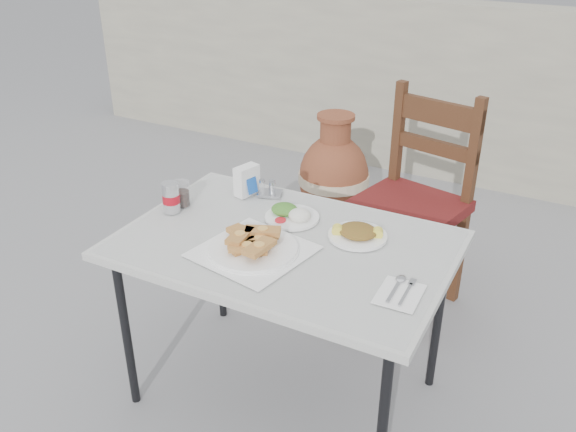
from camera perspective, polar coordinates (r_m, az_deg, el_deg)
The scene contains 13 objects.
ground at distance 2.64m, azimuth -2.67°, elevation -15.08°, with size 80.00×80.00×0.00m, color slate.
cafe_table at distance 2.19m, azimuth -0.30°, elevation -3.44°, with size 1.18×0.81×0.71m.
pide_plate at distance 2.08m, azimuth -3.29°, elevation -2.58°, with size 0.40×0.40×0.07m.
salad_rice_plate at distance 2.30m, azimuth 0.33°, elevation 0.18°, with size 0.21×0.21×0.05m.
salad_chopped_plate at distance 2.19m, azimuth 6.54°, elevation -1.58°, with size 0.21×0.21×0.05m.
soda_can at distance 2.38m, azimuth -10.89°, elevation 1.73°, with size 0.07×0.07×0.12m.
cola_glass at distance 2.43m, azimuth -9.95°, elevation 1.96°, with size 0.07×0.07×0.10m.
napkin_holder at distance 2.48m, azimuth -3.88°, elevation 3.34°, with size 0.08×0.11×0.12m.
condiment_caddy at distance 2.49m, azimuth -1.75°, elevation 2.47°, with size 0.12×0.10×0.07m.
cutlery_napkin at distance 1.92m, azimuth 10.44°, elevation -6.93°, with size 0.14×0.18×0.01m.
chair at distance 2.89m, azimuth 11.56°, elevation 1.35°, with size 0.55×0.55×1.04m.
terracotta_urn at distance 3.58m, azimuth 4.30°, elevation 3.54°, with size 0.41×0.41×0.72m.
back_wall at distance 4.44m, azimuth 14.30°, elevation 11.18°, with size 6.00×0.25×1.20m, color #A09B85.
Camera 1 is at (1.03, -1.65, 1.78)m, focal length 38.00 mm.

